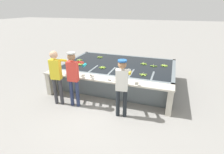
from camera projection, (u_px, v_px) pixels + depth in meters
name	position (u px, v px, depth m)	size (l,w,h in m)	color
ground_plane	(102.00, 105.00, 5.59)	(80.00, 80.00, 0.00)	gray
wash_tank	(118.00, 74.00, 7.02)	(4.25, 2.73, 0.83)	slate
work_ledge	(104.00, 85.00, 5.57)	(4.25, 0.45, 0.83)	#B7B2A3
worker_0	(56.00, 73.00, 5.31)	(0.46, 0.74, 1.74)	#38383D
worker_1	(73.00, 74.00, 5.20)	(0.44, 0.73, 1.72)	navy
worker_2	(122.00, 83.00, 4.69)	(0.47, 0.74, 1.67)	#1E2328
banana_bunch_floating_0	(144.00, 64.00, 6.82)	(0.28, 0.27, 0.08)	#8CB738
banana_bunch_floating_1	(164.00, 66.00, 6.62)	(0.28, 0.28, 0.08)	#9EC642
banana_bunch_floating_2	(80.00, 60.00, 7.29)	(0.28, 0.27, 0.08)	#93BC3D
banana_bunch_floating_3	(154.00, 66.00, 6.58)	(0.28, 0.28, 0.08)	#75A333
banana_bunch_floating_4	(103.00, 67.00, 6.41)	(0.28, 0.28, 0.08)	#8CB738
banana_bunch_floating_5	(143.00, 75.00, 5.74)	(0.27, 0.28, 0.08)	#9EC642
banana_bunch_floating_6	(100.00, 57.00, 7.74)	(0.28, 0.27, 0.08)	#93BC3D
banana_bunch_floating_7	(80.00, 64.00, 6.77)	(0.28, 0.28, 0.08)	#93BC3D
knife_0	(112.00, 80.00, 5.29)	(0.35, 0.04, 0.02)	silver
knife_1	(91.00, 76.00, 5.62)	(0.24, 0.29, 0.02)	silver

